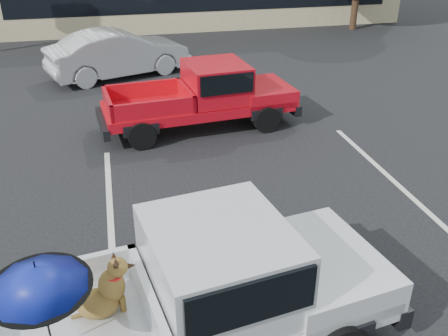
{
  "coord_description": "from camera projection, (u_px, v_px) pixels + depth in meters",
  "views": [
    {
      "loc": [
        -2.7,
        -6.66,
        5.21
      ],
      "look_at": [
        -1.0,
        0.67,
        1.3
      ],
      "focal_mm": 40.0,
      "sensor_mm": 36.0,
      "label": 1
    }
  ],
  "objects": [
    {
      "name": "ground",
      "position": [
        288.0,
        245.0,
        8.7
      ],
      "size": [
        90.0,
        90.0,
        0.0
      ],
      "primitive_type": "plane",
      "color": "black",
      "rests_on": "ground"
    },
    {
      "name": "red_pickup",
      "position": [
        211.0,
        93.0,
        13.06
      ],
      "size": [
        5.33,
        2.32,
        1.7
      ],
      "rotation": [
        0.0,
        0.0,
        0.1
      ],
      "color": "black",
      "rests_on": "ground"
    },
    {
      "name": "stripe_left",
      "position": [
        110.0,
        207.0,
        9.82
      ],
      "size": [
        0.12,
        5.0,
        0.01
      ],
      "primitive_type": "cube",
      "color": "silver",
      "rests_on": "ground"
    },
    {
      "name": "stripe_right",
      "position": [
        386.0,
        174.0,
        11.03
      ],
      "size": [
        0.12,
        5.0,
        0.01
      ],
      "primitive_type": "cube",
      "color": "silver",
      "rests_on": "ground"
    },
    {
      "name": "silver_pickup",
      "position": [
        201.0,
        289.0,
        6.15
      ],
      "size": [
        5.93,
        2.82,
        2.06
      ],
      "rotation": [
        0.0,
        0.0,
        0.16
      ],
      "color": "black",
      "rests_on": "ground"
    },
    {
      "name": "silver_sedan",
      "position": [
        118.0,
        53.0,
        17.16
      ],
      "size": [
        5.1,
        3.16,
        1.59
      ],
      "primitive_type": "imported",
      "rotation": [
        0.0,
        0.0,
        1.9
      ],
      "color": "silver",
      "rests_on": "ground"
    }
  ]
}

